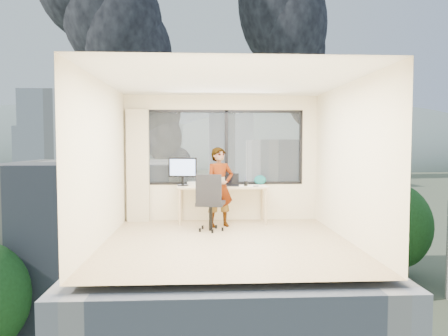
{
  "coord_description": "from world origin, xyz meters",
  "views": [
    {
      "loc": [
        -0.39,
        -6.62,
        1.6
      ],
      "look_at": [
        0.0,
        1.0,
        1.15
      ],
      "focal_mm": 33.06,
      "sensor_mm": 36.0,
      "label": 1
    }
  ],
  "objects": [
    {
      "name": "desk",
      "position": [
        0.0,
        1.66,
        0.38
      ],
      "size": [
        1.8,
        0.6,
        0.75
      ],
      "primitive_type": "cube",
      "color": "tan",
      "rests_on": "floor"
    },
    {
      "name": "cellphone",
      "position": [
        0.66,
        1.53,
        0.76
      ],
      "size": [
        0.11,
        0.06,
        0.01
      ],
      "primitive_type": "cube",
      "rotation": [
        0.0,
        0.0,
        0.15
      ],
      "color": "black",
      "rests_on": "desk"
    },
    {
      "name": "far_tower_c",
      "position": [
        45.0,
        140.0,
        -1.0
      ],
      "size": [
        15.0,
        15.0,
        26.0
      ],
      "primitive_type": "cube",
      "color": "silver",
      "rests_on": "exterior_ground"
    },
    {
      "name": "ceiling",
      "position": [
        0.0,
        0.0,
        2.6
      ],
      "size": [
        4.0,
        4.0,
        0.01
      ],
      "primitive_type": "cube",
      "color": "white",
      "rests_on": "ground"
    },
    {
      "name": "far_tower_a",
      "position": [
        -35.0,
        95.0,
        0.0
      ],
      "size": [
        14.0,
        14.0,
        28.0
      ],
      "primitive_type": "cube",
      "color": "silver",
      "rests_on": "exterior_ground"
    },
    {
      "name": "monitor",
      "position": [
        -0.8,
        1.74,
        1.04
      ],
      "size": [
        0.59,
        0.2,
        0.58
      ],
      "primitive_type": null,
      "rotation": [
        0.0,
        0.0,
        -0.13
      ],
      "color": "black",
      "rests_on": "desk"
    },
    {
      "name": "pen_cup",
      "position": [
        0.47,
        1.63,
        0.8
      ],
      "size": [
        0.09,
        0.09,
        0.1
      ],
      "primitive_type": "cylinder",
      "rotation": [
        0.0,
        0.0,
        0.21
      ],
      "color": "black",
      "rests_on": "desk"
    },
    {
      "name": "tree_b",
      "position": [
        4.0,
        18.0,
        -9.5
      ],
      "size": [
        7.6,
        7.6,
        9.0
      ],
      "primitive_type": null,
      "color": "#214B19",
      "rests_on": "exterior_ground"
    },
    {
      "name": "game_console",
      "position": [
        -0.55,
        1.92,
        0.78
      ],
      "size": [
        0.33,
        0.29,
        0.07
      ],
      "primitive_type": "cube",
      "rotation": [
        0.0,
        0.0,
        -0.2
      ],
      "color": "white",
      "rests_on": "desk"
    },
    {
      "name": "floor",
      "position": [
        0.0,
        0.0,
        0.0
      ],
      "size": [
        4.0,
        4.0,
        0.01
      ],
      "primitive_type": "cube",
      "color": "tan",
      "rests_on": "ground"
    },
    {
      "name": "wall_front",
      "position": [
        0.0,
        -2.0,
        1.3
      ],
      "size": [
        4.0,
        0.01,
        2.6
      ],
      "primitive_type": "cube",
      "color": "#F4E9BD",
      "rests_on": "ground"
    },
    {
      "name": "chair",
      "position": [
        -0.25,
        0.9,
        0.54
      ],
      "size": [
        0.64,
        0.64,
        1.08
      ],
      "primitive_type": null,
      "rotation": [
        0.0,
        0.0,
        -0.19
      ],
      "color": "black",
      "rests_on": "floor"
    },
    {
      "name": "near_bldg_b",
      "position": [
        12.0,
        38.0,
        -6.0
      ],
      "size": [
        14.0,
        13.0,
        16.0
      ],
      "primitive_type": "cube",
      "color": "white",
      "rests_on": "exterior_ground"
    },
    {
      "name": "handbag",
      "position": [
        0.8,
        1.89,
        0.85
      ],
      "size": [
        0.26,
        0.15,
        0.19
      ],
      "primitive_type": "ellipsoid",
      "rotation": [
        0.0,
        0.0,
        -0.08
      ],
      "color": "#0E4F54",
      "rests_on": "desk"
    },
    {
      "name": "window_wall",
      "position": [
        0.05,
        2.0,
        1.52
      ],
      "size": [
        3.3,
        0.16,
        1.55
      ],
      "primitive_type": null,
      "color": "black",
      "rests_on": "ground"
    },
    {
      "name": "hill_a",
      "position": [
        -120.0,
        320.0,
        -14.0
      ],
      "size": [
        288.0,
        216.0,
        90.0
      ],
      "primitive_type": "ellipsoid",
      "color": "slate",
      "rests_on": "exterior_ground"
    },
    {
      "name": "far_tower_d",
      "position": [
        -60.0,
        150.0,
        -3.0
      ],
      "size": [
        16.0,
        14.0,
        22.0
      ],
      "primitive_type": "cube",
      "color": "silver",
      "rests_on": "exterior_ground"
    },
    {
      "name": "wall_right",
      "position": [
        2.0,
        0.0,
        1.3
      ],
      "size": [
        0.01,
        4.0,
        2.6
      ],
      "primitive_type": "cube",
      "color": "#F4E9BD",
      "rests_on": "ground"
    },
    {
      "name": "tree_c",
      "position": [
        22.0,
        40.0,
        -9.0
      ],
      "size": [
        8.4,
        8.4,
        10.0
      ],
      "primitive_type": null,
      "color": "#214B19",
      "rests_on": "exterior_ground"
    },
    {
      "name": "smoke_plume_a",
      "position": [
        -10.0,
        150.0,
        39.0
      ],
      "size": [
        40.0,
        24.0,
        90.0
      ],
      "primitive_type": null,
      "color": "black",
      "rests_on": "exterior_ground"
    },
    {
      "name": "person",
      "position": [
        -0.07,
        1.28,
        0.77
      ],
      "size": [
        0.65,
        0.54,
        1.53
      ],
      "primitive_type": "imported",
      "rotation": [
        0.0,
        0.0,
        0.36
      ],
      "color": "#2D2D33",
      "rests_on": "floor"
    },
    {
      "name": "curtain",
      "position": [
        -1.72,
        1.88,
        1.15
      ],
      "size": [
        0.45,
        0.14,
        2.3
      ],
      "primitive_type": "cube",
      "color": "beige",
      "rests_on": "floor"
    },
    {
      "name": "laptop",
      "position": [
        0.16,
        1.64,
        0.86
      ],
      "size": [
        0.37,
        0.39,
        0.22
      ],
      "primitive_type": null,
      "rotation": [
        0.0,
        0.0,
        -0.06
      ],
      "color": "black",
      "rests_on": "desk"
    },
    {
      "name": "near_bldg_a",
      "position": [
        -9.0,
        30.0,
        -7.0
      ],
      "size": [
        16.0,
        12.0,
        14.0
      ],
      "primitive_type": "cube",
      "color": "beige",
      "rests_on": "exterior_ground"
    },
    {
      "name": "far_tower_b",
      "position": [
        8.0,
        120.0,
        1.0
      ],
      "size": [
        13.0,
        13.0,
        30.0
      ],
      "primitive_type": "cube",
      "color": "silver",
      "rests_on": "exterior_ground"
    },
    {
      "name": "smoke_plume_b",
      "position": [
        55.0,
        170.0,
        27.0
      ],
      "size": [
        30.0,
        18.0,
        70.0
      ],
      "primitive_type": null,
      "color": "black",
      "rests_on": "exterior_ground"
    },
    {
      "name": "exterior_ground",
      "position": [
        0.0,
        120.0,
        -14.0
      ],
      "size": [
        400.0,
        400.0,
        0.04
      ],
      "primitive_type": "cube",
      "color": "#515B3D",
      "rests_on": "ground"
    },
    {
      "name": "wall_left",
      "position": [
        -2.0,
        0.0,
        1.3
      ],
      "size": [
        0.01,
        4.0,
        2.6
      ],
      "primitive_type": "cube",
      "color": "#F4E9BD",
      "rests_on": "ground"
    },
    {
      "name": "hill_b",
      "position": [
        100.0,
        320.0,
        -14.0
      ],
      "size": [
        300.0,
        220.0,
        96.0
      ],
      "primitive_type": "ellipsoid",
      "color": "slate",
      "rests_on": "exterior_ground"
    }
  ]
}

